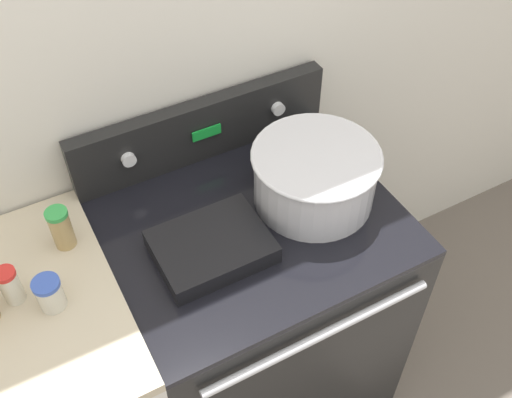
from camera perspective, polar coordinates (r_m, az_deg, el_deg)
The scene contains 9 objects.
kitchen_wall at distance 1.69m, azimuth -6.53°, elevation 13.57°, with size 8.00×0.05×2.50m.
stove_range at distance 2.01m, azimuth -0.27°, elevation -10.95°, with size 0.79×0.70×0.93m.
control_panel at distance 1.77m, azimuth -5.15°, elevation 6.64°, with size 0.79×0.07×0.19m.
mixing_bowl at distance 1.64m, azimuth 5.63°, elevation 2.38°, with size 0.35×0.35×0.17m.
casserole_dish at distance 1.54m, azimuth -4.26°, elevation -4.45°, with size 0.29×0.22×0.05m.
ladle at distance 1.84m, azimuth 8.45°, elevation 5.20°, with size 0.06×0.31×0.06m.
spice_jar_green_cap at distance 1.60m, azimuth -18.07°, elevation -2.64°, with size 0.06×0.06×0.12m.
spice_jar_blue_cap at distance 1.50m, azimuth -19.06°, elevation -8.51°, with size 0.07×0.07×0.09m.
spice_jar_red_cap at distance 1.53m, azimuth -22.37°, elevation -7.62°, with size 0.05×0.05×0.10m.
Camera 1 is at (-0.51, -0.62, 2.15)m, focal length 42.00 mm.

